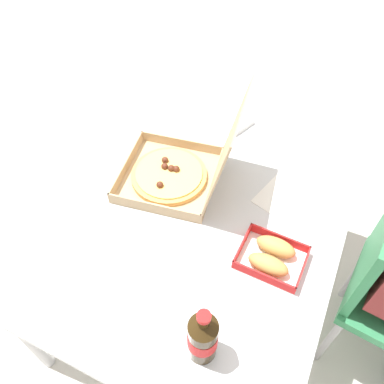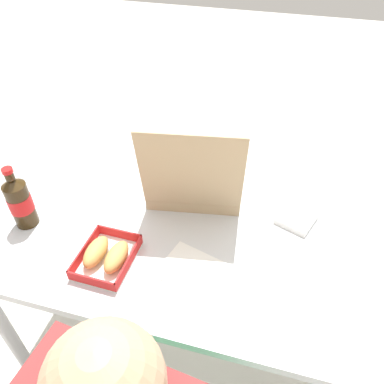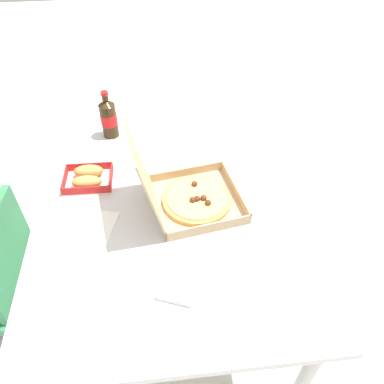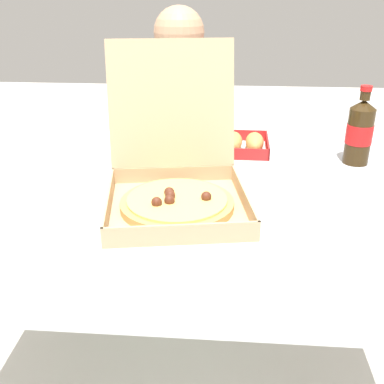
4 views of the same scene
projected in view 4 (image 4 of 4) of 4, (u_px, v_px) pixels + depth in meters
name	position (u px, v px, depth m)	size (l,w,h in m)	color
dining_table	(187.00, 216.00, 1.19)	(1.28, 0.99, 0.74)	silver
chair	(180.00, 176.00, 1.94)	(0.44, 0.44, 0.83)	#338451
diner_person	(183.00, 124.00, 1.90)	(0.38, 0.43, 1.15)	#333847
pizza_box_open	(176.00, 183.00, 1.07)	(0.38, 0.44, 0.36)	tan
bread_side_box	(244.00, 143.00, 1.42)	(0.15, 0.19, 0.06)	white
cola_bottle	(360.00, 132.00, 1.29)	(0.07, 0.07, 0.22)	#33230F
paper_menu	(158.00, 151.00, 1.42)	(0.21, 0.15, 0.00)	white
napkin_pile	(39.00, 184.00, 1.17)	(0.11, 0.11, 0.02)	white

